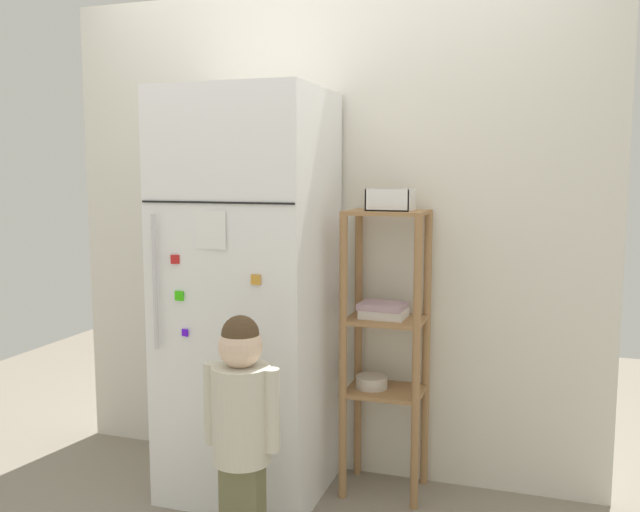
{
  "coord_description": "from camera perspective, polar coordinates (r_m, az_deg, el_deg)",
  "views": [
    {
      "loc": [
        1.01,
        -2.76,
        1.47
      ],
      "look_at": [
        0.09,
        0.02,
        1.11
      ],
      "focal_mm": 38.03,
      "sensor_mm": 36.0,
      "label": 1
    }
  ],
  "objects": [
    {
      "name": "fruit_bin",
      "position": [
        3.01,
        5.95,
        4.5
      ],
      "size": [
        0.19,
        0.16,
        0.09
      ],
      "color": "white",
      "rests_on": "pantry_shelf_unit"
    },
    {
      "name": "child_standing",
      "position": [
        2.62,
        -6.61,
        -13.0
      ],
      "size": [
        0.31,
        0.23,
        0.95
      ],
      "color": "#6C6A47",
      "rests_on": "ground"
    },
    {
      "name": "pantry_shelf_unit",
      "position": [
        3.11,
        5.44,
        -6.59
      ],
      "size": [
        0.36,
        0.29,
        1.31
      ],
      "color": "#9E7247",
      "rests_on": "ground"
    },
    {
      "name": "refrigerator",
      "position": [
        3.11,
        -6.01,
        -3.29
      ],
      "size": [
        0.7,
        0.65,
        1.83
      ],
      "color": "white",
      "rests_on": "ground"
    },
    {
      "name": "kitchen_wall_back",
      "position": [
        3.3,
        0.33,
        1.74
      ],
      "size": [
        2.69,
        0.03,
        2.33
      ],
      "primitive_type": "cube",
      "color": "silver",
      "rests_on": "ground"
    },
    {
      "name": "ground_plane",
      "position": [
        3.29,
        -1.74,
        -19.54
      ],
      "size": [
        6.0,
        6.0,
        0.0
      ],
      "primitive_type": "plane",
      "color": "gray"
    }
  ]
}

